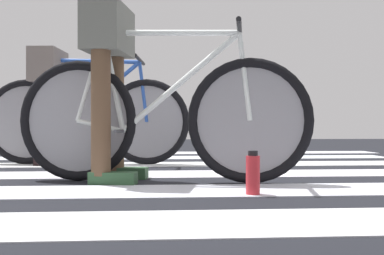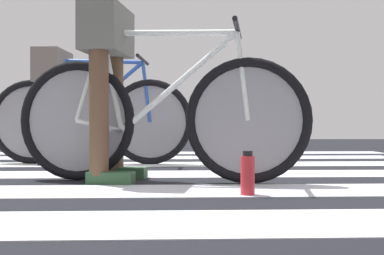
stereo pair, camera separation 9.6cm
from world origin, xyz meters
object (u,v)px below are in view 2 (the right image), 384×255
Objects in this scene: bicycle_1_of_2 at (159,116)px; water_bottle at (248,174)px; cyclist_1_of_2 at (108,68)px; bicycle_2_of_2 at (90,119)px; cyclist_2_of_2 at (53,91)px.

bicycle_1_of_2 is 0.74m from water_bottle.
bicycle_2_of_2 is (-0.33, 1.16, -0.28)m from cyclist_1_of_2.
cyclist_2_of_2 is at bearing 127.98° from water_bottle.
cyclist_2_of_2 is (-0.31, 0.03, 0.24)m from bicycle_2_of_2.
bicycle_1_of_2 is at bearing -47.68° from cyclist_2_of_2.
bicycle_1_of_2 is 0.42m from cyclist_1_of_2.
cyclist_2_of_2 reaches higher than bicycle_2_of_2.
bicycle_2_of_2 is (-0.63, 1.22, 0.00)m from bicycle_1_of_2.
bicycle_1_of_2 is 1.78× the size of cyclist_2_of_2.
cyclist_1_of_2 is 1.10m from water_bottle.
cyclist_1_of_2 is 1.07× the size of cyclist_2_of_2.
bicycle_1_of_2 is 8.15× the size of water_bottle.
bicycle_2_of_2 is 2.06m from water_bottle.
bicycle_1_of_2 is 1.58m from cyclist_2_of_2.
bicycle_1_of_2 is at bearing 130.05° from water_bottle.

